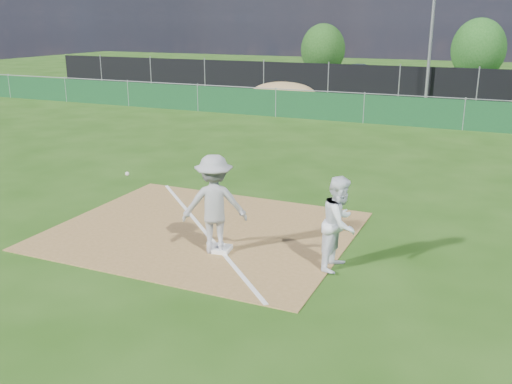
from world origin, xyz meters
TOP-DOWN VIEW (x-y plane):
  - ground at (0.00, 10.00)m, footprint 90.00×90.00m
  - infield_dirt at (0.00, 1.00)m, footprint 6.00×5.00m
  - foul_line at (0.00, 1.00)m, footprint 5.01×5.01m
  - green_fence at (0.00, 15.00)m, footprint 44.00×0.05m
  - dirt_mound at (-5.00, 18.50)m, footprint 3.38×2.60m
  - black_fence at (0.00, 23.00)m, footprint 46.00×0.04m
  - parking_lot at (0.00, 28.00)m, footprint 46.00×9.00m
  - light_pole at (1.50, 22.70)m, footprint 0.16×0.16m
  - first_base at (0.84, 0.15)m, footprint 0.43×0.43m
  - play_at_first at (0.76, 0.11)m, footprint 2.53×1.17m
  - runner at (3.09, 0.36)m, footprint 0.70×0.87m
  - car_left at (-4.03, 26.54)m, footprint 4.45×2.47m
  - car_mid at (-2.94, 26.83)m, footprint 4.57×1.79m
  - car_right at (3.03, 27.32)m, footprint 5.26×2.69m
  - tree_left at (-7.62, 33.41)m, footprint 3.29×3.29m
  - tree_mid at (3.24, 34.15)m, footprint 3.63×3.63m

SIDE VIEW (x-z plane):
  - ground at x=0.00m, z-range 0.00..0.00m
  - parking_lot at x=0.00m, z-range 0.00..0.01m
  - infield_dirt at x=0.00m, z-range 0.00..0.02m
  - foul_line at x=0.00m, z-range 0.02..0.03m
  - first_base at x=0.84m, z-range 0.02..0.10m
  - dirt_mound at x=-5.00m, z-range 0.00..1.17m
  - green_fence at x=0.00m, z-range 0.00..1.20m
  - car_left at x=-4.03m, z-range 0.01..1.44m
  - car_right at x=3.03m, z-range 0.01..1.47m
  - car_mid at x=-2.94m, z-range 0.01..1.49m
  - runner at x=3.09m, z-range 0.00..1.69m
  - black_fence at x=0.00m, z-range 0.00..1.80m
  - play_at_first at x=0.76m, z-range 0.02..1.90m
  - tree_left at x=-7.62m, z-range 0.06..3.97m
  - tree_mid at x=3.24m, z-range 0.06..4.37m
  - light_pole at x=1.50m, z-range 0.00..8.00m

